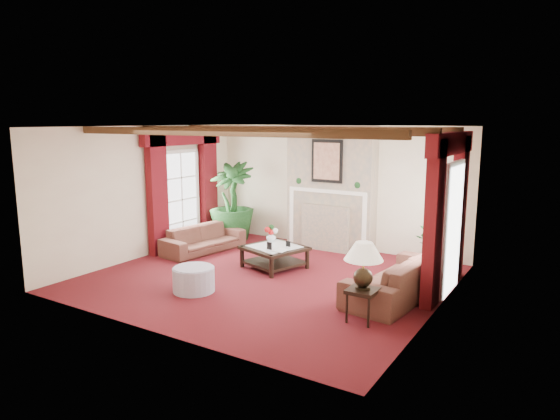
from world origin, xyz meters
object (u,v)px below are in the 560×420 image
Objects in this scene: sofa_right at (398,270)px; side_table at (362,305)px; potted_palm at (232,219)px; sofa_left at (203,235)px; coffee_table at (274,257)px; ottoman at (194,280)px.

sofa_right is 4.91× the size of side_table.
side_table is (4.51, -2.92, -0.28)m from potted_palm.
potted_palm is at bearing 147.08° from side_table.
sofa_left is at bearing 158.21° from side_table.
potted_palm is at bearing -103.60° from sofa_right.
potted_palm is (-4.61, 1.69, 0.07)m from sofa_right.
coffee_table is at bearing -87.73° from sofa_left.
potted_palm reaches higher than sofa_right.
potted_palm is 3.63m from ottoman.
side_table is at bearing -14.61° from coffee_table.
side_table reaches higher than coffee_table.
sofa_left reaches higher than coffee_table.
sofa_left is 4.54m from sofa_right.
coffee_table is 1.47× the size of ottoman.
coffee_table is at bearing 147.83° from side_table.
sofa_right is at bearing 27.44° from ottoman.
sofa_right reaches higher than ottoman.
potted_palm is 4.08× the size of side_table.
side_table is (2.45, -1.54, 0.03)m from coffee_table.
sofa_left is 2.59m from ottoman.
potted_palm is at bearing 163.77° from coffee_table.
side_table is 0.69× the size of ottoman.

